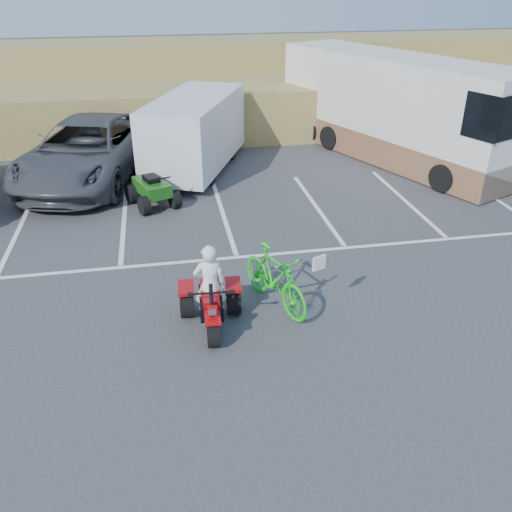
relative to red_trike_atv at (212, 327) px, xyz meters
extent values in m
plane|color=#363639|center=(0.89, 0.27, 0.00)|extent=(100.00, 100.00, 0.00)
cube|color=white|center=(-4.51, 5.27, 0.00)|extent=(0.12, 5.00, 0.01)
cube|color=white|center=(-1.81, 5.27, 0.00)|extent=(0.12, 5.00, 0.01)
cube|color=white|center=(0.89, 5.27, 0.00)|extent=(0.12, 5.00, 0.01)
cube|color=white|center=(3.59, 5.27, 0.00)|extent=(0.12, 5.00, 0.01)
cube|color=white|center=(6.29, 5.27, 0.00)|extent=(0.12, 5.00, 0.01)
cube|color=white|center=(8.99, 5.27, 0.00)|extent=(0.12, 5.00, 0.01)
cube|color=white|center=(0.89, 2.67, 0.00)|extent=(28.00, 0.12, 0.01)
cube|color=olive|center=(0.89, 14.27, 1.00)|extent=(40.00, 6.00, 2.00)
cube|color=olive|center=(0.89, 17.77, 2.00)|extent=(40.00, 4.00, 2.20)
imported|color=white|center=(0.01, 0.15, 0.84)|extent=(0.63, 0.44, 1.67)
imported|color=#14BF19|center=(1.33, 0.52, 0.63)|extent=(1.34, 2.18, 1.27)
imported|color=#414248|center=(-2.94, 8.85, 0.94)|extent=(4.74, 7.32, 1.88)
cube|color=silver|center=(0.51, 9.14, 1.34)|extent=(3.91, 5.57, 2.15)
cylinder|color=black|center=(0.51, 9.14, 0.30)|extent=(1.98, 1.29, 0.60)
cube|color=silver|center=(7.41, 9.27, 1.76)|extent=(5.92, 9.66, 3.42)
cube|color=brown|center=(7.41, 9.27, 0.52)|extent=(5.96, 9.68, 0.95)
camera|label=1|loc=(-0.71, -8.50, 6.10)|focal=38.00mm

